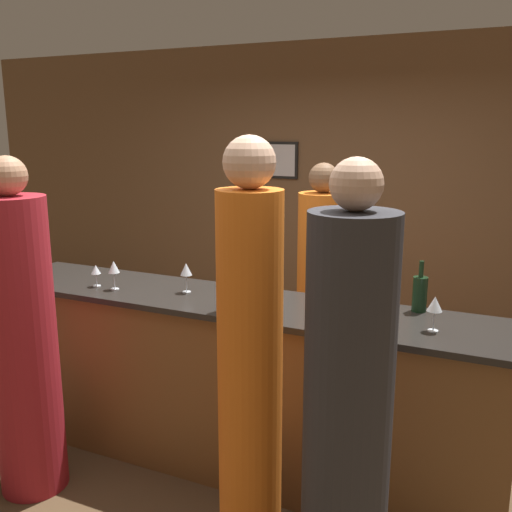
{
  "coord_description": "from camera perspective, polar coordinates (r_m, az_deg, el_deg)",
  "views": [
    {
      "loc": [
        1.47,
        -2.85,
        2.05
      ],
      "look_at": [
        0.13,
        0.1,
        1.32
      ],
      "focal_mm": 40.0,
      "sensor_mm": 36.0,
      "label": 1
    }
  ],
  "objects": [
    {
      "name": "wine_glass_5",
      "position": [
        3.61,
        -14.04,
        -1.15
      ],
      "size": [
        0.07,
        0.07,
        0.18
      ],
      "color": "silver",
      "rests_on": "bar_counter"
    },
    {
      "name": "guest_1",
      "position": [
        2.63,
        -0.61,
        -11.57
      ],
      "size": [
        0.3,
        0.3,
        2.02
      ],
      "color": "orange",
      "rests_on": "ground_plane"
    },
    {
      "name": "back_wall",
      "position": [
        5.27,
        8.15,
        5.55
      ],
      "size": [
        8.0,
        0.08,
        2.8
      ],
      "color": "brown",
      "rests_on": "ground_plane"
    },
    {
      "name": "ground_plane",
      "position": [
        3.8,
        -2.52,
        -19.87
      ],
      "size": [
        14.0,
        14.0,
        0.0
      ],
      "primitive_type": "plane",
      "color": "#4C3823"
    },
    {
      "name": "wine_bottle_0",
      "position": [
        3.35,
        6.92,
        -2.48
      ],
      "size": [
        0.08,
        0.08,
        0.28
      ],
      "color": "black",
      "rests_on": "bar_counter"
    },
    {
      "name": "wine_glass_4",
      "position": [
        4.11,
        -21.14,
        -0.2
      ],
      "size": [
        0.08,
        0.08,
        0.16
      ],
      "color": "silver",
      "rests_on": "bar_counter"
    },
    {
      "name": "wine_glass_0",
      "position": [
        3.72,
        -15.73,
        -1.41
      ],
      "size": [
        0.06,
        0.06,
        0.14
      ],
      "color": "silver",
      "rests_on": "bar_counter"
    },
    {
      "name": "bartender",
      "position": [
        3.96,
        6.45,
        -4.93
      ],
      "size": [
        0.33,
        0.33,
        1.83
      ],
      "rotation": [
        0.0,
        0.0,
        3.14
      ],
      "color": "orange",
      "rests_on": "ground_plane"
    },
    {
      "name": "guest_0",
      "position": [
        3.45,
        -22.3,
        -8.0
      ],
      "size": [
        0.37,
        0.37,
        1.91
      ],
      "color": "maroon",
      "rests_on": "ground_plane"
    },
    {
      "name": "wine_glass_1",
      "position": [
        3.47,
        -7.0,
        -1.41
      ],
      "size": [
        0.07,
        0.07,
        0.18
      ],
      "color": "silver",
      "rests_on": "bar_counter"
    },
    {
      "name": "wine_glass_3",
      "position": [
        3.11,
        -0.1,
        -3.41
      ],
      "size": [
        0.06,
        0.06,
        0.16
      ],
      "color": "silver",
      "rests_on": "bar_counter"
    },
    {
      "name": "guest_2",
      "position": [
        2.43,
        9.12,
        -15.53
      ],
      "size": [
        0.36,
        0.36,
        1.95
      ],
      "color": "#2D2D33",
      "rests_on": "ground_plane"
    },
    {
      "name": "wine_bottle_1",
      "position": [
        3.23,
        16.06,
        -3.57
      ],
      "size": [
        0.08,
        0.08,
        0.28
      ],
      "color": "black",
      "rests_on": "bar_counter"
    },
    {
      "name": "wine_glass_2",
      "position": [
        2.93,
        17.44,
        -4.68
      ],
      "size": [
        0.08,
        0.08,
        0.18
      ],
      "color": "silver",
      "rests_on": "bar_counter"
    },
    {
      "name": "wine_bottle_2",
      "position": [
        3.11,
        -3.1,
        -3.52
      ],
      "size": [
        0.07,
        0.07,
        0.29
      ],
      "color": "black",
      "rests_on": "bar_counter"
    },
    {
      "name": "bar_counter",
      "position": [
        3.54,
        -2.61,
        -12.56
      ],
      "size": [
        3.22,
        0.62,
        1.07
      ],
      "color": "brown",
      "rests_on": "ground_plane"
    }
  ]
}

